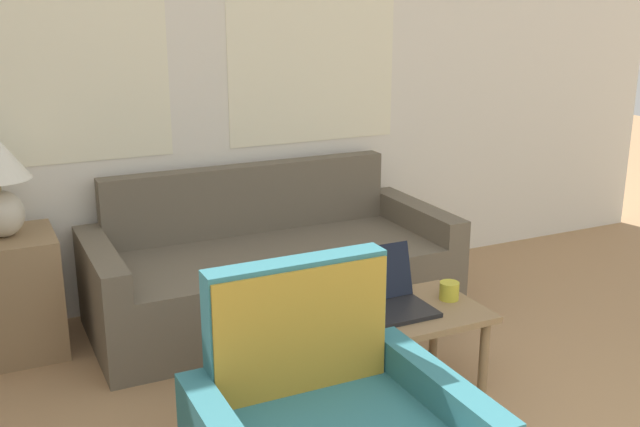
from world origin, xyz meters
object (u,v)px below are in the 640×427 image
(coffee_table, at_px, (378,326))
(laptop, at_px, (388,297))
(cup_navy, at_px, (287,307))
(couch, at_px, (270,272))
(cup_yellow, at_px, (449,291))
(snack_bowl, at_px, (328,322))

(coffee_table, height_order, laptop, laptop)
(laptop, xyz_separation_m, cup_navy, (-0.45, 0.11, -0.01))
(coffee_table, xyz_separation_m, laptop, (0.08, 0.05, 0.11))
(couch, xyz_separation_m, cup_navy, (-0.29, -0.93, 0.20))
(coffee_table, xyz_separation_m, cup_yellow, (0.39, 0.02, 0.09))
(couch, bearing_deg, cup_navy, -107.41)
(couch, height_order, cup_yellow, couch)
(cup_yellow, bearing_deg, coffee_table, -176.91)
(couch, relative_size, coffee_table, 2.04)
(snack_bowl, bearing_deg, cup_yellow, 3.98)
(laptop, height_order, snack_bowl, laptop)
(snack_bowl, bearing_deg, couch, 80.83)
(coffee_table, bearing_deg, cup_navy, 156.91)
(couch, bearing_deg, coffee_table, -85.78)
(couch, distance_m, laptop, 1.07)
(laptop, relative_size, cup_navy, 3.46)
(couch, relative_size, snack_bowl, 10.06)
(cup_yellow, relative_size, snack_bowl, 0.46)
(couch, xyz_separation_m, coffee_table, (0.08, -1.09, 0.10))
(coffee_table, bearing_deg, laptop, 31.08)
(cup_yellow, bearing_deg, snack_bowl, -176.02)
(laptop, xyz_separation_m, snack_bowl, (-0.34, -0.07, -0.03))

